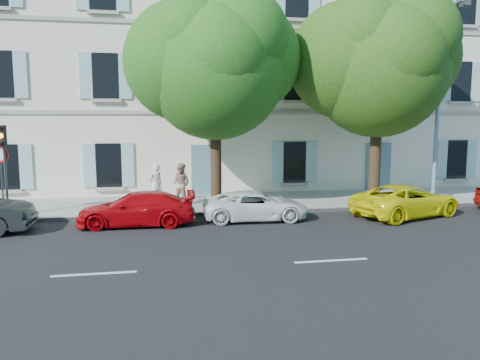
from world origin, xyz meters
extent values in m
plane|color=black|center=(0.00, 0.00, 0.00)|extent=(90.00, 90.00, 0.00)
cube|color=#A09E96|center=(0.00, 4.45, 0.07)|extent=(36.00, 4.50, 0.15)
cube|color=#9E998E|center=(0.00, 2.28, 0.08)|extent=(36.00, 0.16, 0.16)
cube|color=silver|center=(0.00, 10.20, 6.00)|extent=(28.00, 7.00, 12.00)
imported|color=#AF050B|center=(-5.18, 1.11, 0.59)|extent=(4.14, 1.84, 1.18)
imported|color=white|center=(-0.90, 1.24, 0.54)|extent=(3.97, 1.96, 1.08)
imported|color=yellow|center=(4.88, 0.84, 0.61)|extent=(4.85, 3.39, 1.23)
cylinder|color=#3A2819|center=(-2.16, 2.90, 1.85)|extent=(0.43, 0.43, 3.41)
ellipsoid|color=#2E761E|center=(-2.16, 2.90, 5.60)|extent=(5.45, 5.45, 6.00)
cylinder|color=#3A2819|center=(4.60, 2.99, 1.89)|extent=(0.46, 0.46, 3.49)
ellipsoid|color=#35671A|center=(4.60, 2.99, 5.76)|extent=(5.66, 5.66, 6.23)
cylinder|color=#383A3D|center=(-9.83, 2.70, 1.53)|extent=(0.09, 0.09, 2.76)
cube|color=black|center=(-9.83, 2.56, 3.09)|extent=(0.30, 0.26, 0.78)
sphere|color=orange|center=(-9.83, 2.45, 3.11)|extent=(0.17, 0.17, 0.17)
cylinder|color=#383A3D|center=(-10.01, 2.83, 1.23)|extent=(0.06, 0.06, 2.17)
cylinder|color=red|center=(-10.01, 2.80, 2.42)|extent=(0.59, 0.13, 0.59)
cylinder|color=#7293BF|center=(7.36, 2.96, 4.20)|extent=(0.16, 0.16, 8.09)
cylinder|color=#7293BF|center=(7.36, 2.25, 8.24)|extent=(0.36, 1.41, 0.10)
cube|color=#383A3D|center=(7.36, 1.55, 8.09)|extent=(0.33, 0.49, 0.18)
imported|color=silver|center=(-4.51, 4.35, 0.99)|extent=(0.74, 0.66, 1.69)
imported|color=tan|center=(-3.48, 4.11, 1.01)|extent=(1.05, 0.98, 1.73)
camera|label=1|loc=(-4.47, -15.29, 3.71)|focal=35.00mm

